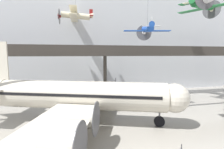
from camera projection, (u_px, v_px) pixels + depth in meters
hangar_back_wall at (99, 39)px, 40.97m from camera, size 140.00×3.00×24.70m
mezzanine_walkway at (106, 54)px, 33.80m from camera, size 110.00×3.20×10.54m
airliner_silver_main at (76, 95)px, 22.49m from camera, size 27.47×32.08×10.55m
suspended_plane_blue_trainer at (147, 29)px, 26.59m from camera, size 7.20×5.97×9.75m
suspended_plane_green_biplane at (203, 5)px, 30.13m from camera, size 7.86×8.98×5.61m
suspended_plane_cream_biplane at (75, 16)px, 34.00m from camera, size 6.80×8.34×6.43m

